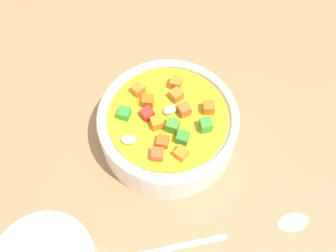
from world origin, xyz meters
TOP-DOWN VIEW (x-y plane):
  - ground_plane at (0.00, 0.00)cm, footprint 140.00×140.00cm
  - soup_bowl_main at (0.00, -0.01)cm, footprint 16.60×16.60cm
  - spoon at (10.86, -9.13)cm, footprint 21.45×14.48cm

SIDE VIEW (x-z plane):
  - ground_plane at x=0.00cm, z-range -2.00..0.00cm
  - spoon at x=10.86cm, z-range -0.06..0.91cm
  - soup_bowl_main at x=0.00cm, z-range -0.32..6.33cm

